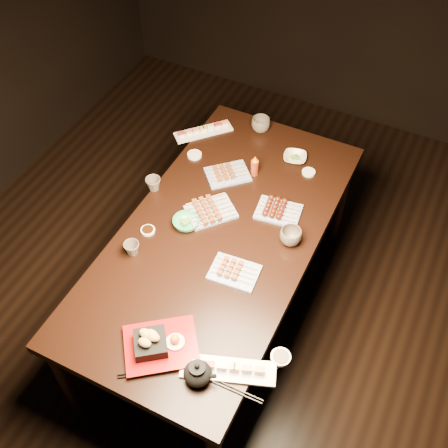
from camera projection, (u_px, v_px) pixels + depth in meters
The scene contains 23 objects.
ground at pixel (218, 381), 3.02m from camera, with size 5.00×5.00×0.00m, color black.
dining_table at pixel (220, 278), 3.00m from camera, with size 0.90×1.80×0.75m, color black.
sushi_platter_near at pixel (228, 368), 2.24m from camera, with size 0.38×0.11×0.05m, color white, non-canonical shape.
sushi_platter_far at pixel (203, 130), 3.19m from camera, with size 0.33×0.09×0.04m, color white, non-canonical shape.
yakitori_plate_center at pixel (211, 209), 2.79m from camera, with size 0.23×0.17×0.06m, color #828EB6, non-canonical shape.
yakitori_plate_right at pixel (234, 270), 2.55m from camera, with size 0.22×0.16×0.06m, color #828EB6, non-canonical shape.
yakitori_plate_left at pixel (228, 172), 2.96m from camera, with size 0.22×0.16×0.06m, color #828EB6, non-canonical shape.
tsukune_plate at pixel (279, 209), 2.79m from camera, with size 0.22×0.16×0.06m, color #828EB6, non-canonical shape.
edamame_bowl_green at pixel (186, 223), 2.74m from camera, with size 0.13×0.13×0.04m, color #34A063.
edamame_bowl_cream at pixel (295, 158), 3.05m from camera, with size 0.12×0.12×0.03m, color beige.
tempura_tray at pixel (160, 341), 2.28m from camera, with size 0.30×0.24×0.11m, color black, non-canonical shape.
teacup_near_left at pixel (132, 249), 2.62m from camera, with size 0.07×0.07×0.07m, color #51483E.
teacup_mid_right at pixel (291, 236), 2.66m from camera, with size 0.11×0.11×0.08m, color #51483E.
teacup_far_left at pixel (153, 184), 2.89m from camera, with size 0.08×0.08×0.07m, color #51483E.
teacup_far_right at pixel (261, 125), 3.19m from camera, with size 0.11×0.11×0.08m, color #51483E.
teapot at pixel (197, 372), 2.19m from camera, with size 0.13×0.13×0.11m, color black, non-canonical shape.
condiment_bottle at pixel (255, 165), 2.94m from camera, with size 0.04×0.04×0.13m, color maroon.
sauce_dish_west at pixel (148, 230), 2.73m from camera, with size 0.07×0.07×0.01m, color white.
sauce_dish_east at pixel (309, 172), 2.99m from camera, with size 0.07×0.07×0.01m, color white.
sauce_dish_se at pixel (281, 357), 2.29m from camera, with size 0.08×0.08×0.01m, color white.
sauce_dish_nw at pixel (195, 155), 3.08m from camera, with size 0.08×0.08×0.01m, color white.
chopsticks_near at pixel (146, 373), 2.24m from camera, with size 0.23×0.02×0.01m, color black, non-canonical shape.
chopsticks_se at pixel (236, 390), 2.20m from camera, with size 0.23×0.02×0.01m, color black, non-canonical shape.
Camera 1 is at (0.61, -1.17, 2.85)m, focal length 45.00 mm.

